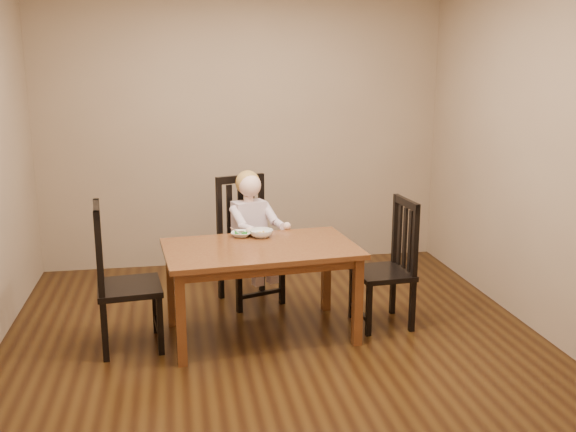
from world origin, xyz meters
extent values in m
cube|color=#3B240C|center=(0.00, 0.00, 0.00)|extent=(4.00, 4.00, 0.01)
cube|color=#957C5E|center=(0.00, 2.00, 1.35)|extent=(4.00, 0.01, 2.70)
cube|color=#957C5E|center=(0.00, -2.00, 1.35)|extent=(4.00, 0.01, 2.70)
cube|color=#957C5E|center=(2.00, 0.00, 1.35)|extent=(0.01, 4.00, 2.70)
cube|color=#542713|center=(-0.09, 0.13, 0.68)|extent=(1.47, 0.96, 0.04)
cube|color=#542713|center=(-0.09, 0.13, 0.62)|extent=(1.35, 0.84, 0.07)
cube|color=#542713|center=(-0.69, -0.28, 0.33)|extent=(0.07, 0.07, 0.66)
cube|color=#542713|center=(0.58, -0.16, 0.33)|extent=(0.07, 0.07, 0.66)
cube|color=#542713|center=(-0.75, 0.43, 0.33)|extent=(0.07, 0.07, 0.66)
cube|color=#542713|center=(0.51, 0.54, 0.33)|extent=(0.07, 0.07, 0.66)
cube|color=black|center=(-0.08, 0.86, 0.45)|extent=(0.58, 0.57, 0.04)
cube|color=black|center=(0.05, 1.10, 0.22)|extent=(0.05, 0.05, 0.43)
cube|color=black|center=(-0.33, 0.97, 0.22)|extent=(0.05, 0.05, 0.43)
cube|color=black|center=(0.18, 0.74, 0.22)|extent=(0.05, 0.05, 0.43)
cube|color=black|center=(-0.20, 0.61, 0.22)|extent=(0.05, 0.05, 0.43)
cube|color=black|center=(0.05, 1.10, 0.77)|extent=(0.05, 0.05, 0.60)
cube|color=black|center=(-0.33, 0.97, 0.77)|extent=(0.05, 0.05, 0.60)
cube|color=black|center=(-0.14, 1.04, 1.04)|extent=(0.43, 0.18, 0.06)
cube|color=black|center=(-0.04, 1.07, 0.74)|extent=(0.05, 0.04, 0.52)
cube|color=black|center=(-0.14, 1.04, 0.74)|extent=(0.05, 0.04, 0.52)
cube|color=black|center=(-0.24, 1.00, 0.74)|extent=(0.05, 0.04, 0.52)
cube|color=black|center=(-1.04, 0.10, 0.45)|extent=(0.49, 0.51, 0.04)
cube|color=black|center=(-1.25, 0.27, 0.21)|extent=(0.05, 0.05, 0.43)
cube|color=black|center=(-1.20, -0.12, 0.21)|extent=(0.05, 0.05, 0.43)
cube|color=black|center=(-0.87, 0.32, 0.21)|extent=(0.05, 0.05, 0.43)
cube|color=black|center=(-0.83, -0.08, 0.21)|extent=(0.05, 0.05, 0.43)
cube|color=black|center=(-1.25, 0.27, 0.77)|extent=(0.05, 0.05, 0.60)
cube|color=black|center=(-1.20, -0.12, 0.77)|extent=(0.05, 0.05, 0.60)
cube|color=black|center=(-1.22, 0.08, 1.03)|extent=(0.08, 0.44, 0.06)
cube|color=black|center=(-1.24, 0.18, 0.74)|extent=(0.03, 0.05, 0.51)
cube|color=black|center=(-1.22, 0.08, 0.74)|extent=(0.03, 0.05, 0.51)
cube|color=black|center=(-1.21, -0.03, 0.74)|extent=(0.03, 0.05, 0.51)
cube|color=black|center=(0.87, 0.17, 0.42)|extent=(0.44, 0.46, 0.04)
cube|color=black|center=(1.06, 0.00, 0.20)|extent=(0.04, 0.04, 0.40)
cube|color=black|center=(1.03, 0.37, 0.20)|extent=(0.04, 0.04, 0.40)
cube|color=black|center=(0.71, -0.03, 0.20)|extent=(0.04, 0.04, 0.40)
cube|color=black|center=(0.68, 0.34, 0.20)|extent=(0.04, 0.04, 0.40)
cube|color=black|center=(1.06, 0.00, 0.72)|extent=(0.04, 0.04, 0.56)
cube|color=black|center=(1.03, 0.37, 0.72)|extent=(0.04, 0.04, 0.56)
cube|color=black|center=(1.05, 0.18, 0.97)|extent=(0.06, 0.41, 0.06)
cube|color=black|center=(1.05, 0.08, 0.69)|extent=(0.02, 0.05, 0.48)
cube|color=black|center=(1.05, 0.18, 0.69)|extent=(0.02, 0.05, 0.48)
cube|color=black|center=(1.04, 0.28, 0.69)|extent=(0.02, 0.05, 0.48)
imported|color=white|center=(-0.19, 0.42, 0.72)|extent=(0.20, 0.20, 0.04)
imported|color=white|center=(-0.05, 0.39, 0.73)|extent=(0.21, 0.21, 0.06)
cube|color=silver|center=(-0.23, 0.40, 0.75)|extent=(0.10, 0.09, 0.05)
cube|color=silver|center=(-0.23, 0.40, 0.73)|extent=(0.04, 0.04, 0.01)
camera|label=1|loc=(-0.68, -4.36, 2.01)|focal=40.00mm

